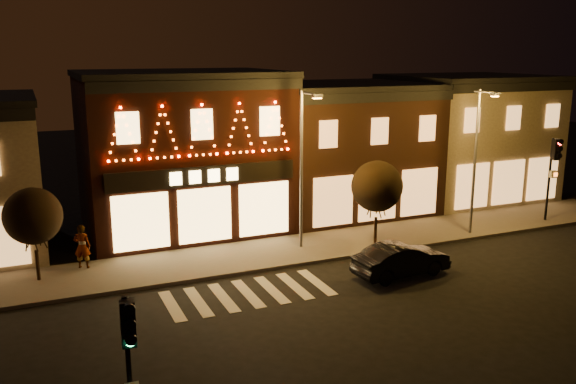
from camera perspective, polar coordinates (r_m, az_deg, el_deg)
ground at (r=20.76m, az=0.05°, el=-13.43°), size 120.00×120.00×0.00m
sidewalk_far at (r=28.28m, az=-2.71°, el=-5.88°), size 44.00×4.00×0.15m
building_pulp at (r=32.29m, az=-9.90°, el=3.82°), size 10.20×8.34×8.30m
building_right_a at (r=35.75m, az=5.11°, el=4.20°), size 9.20×8.28×7.50m
building_right_b at (r=40.76m, az=16.35°, el=5.04°), size 9.20×8.28×7.80m
traffic_signal_near at (r=13.32m, az=-14.69°, el=-14.68°), size 0.32×0.44×4.28m
traffic_signal_far at (r=35.80m, az=23.69°, el=2.58°), size 0.41×0.53×4.56m
streetlamp_mid at (r=27.90m, az=1.47°, el=3.22°), size 0.47×1.69×7.38m
streetlamp_right at (r=31.58m, az=17.40°, el=3.71°), size 0.66×1.67×7.30m
tree_left at (r=26.28m, az=-22.86°, el=-2.11°), size 2.30×2.30×3.85m
tree_right at (r=29.04m, az=8.36°, el=0.53°), size 2.45×2.45×4.09m
dark_sedan at (r=26.13m, az=10.60°, el=-6.27°), size 4.35×1.80×1.40m
pedestrian at (r=27.53m, az=-18.78°, el=-4.86°), size 0.82×0.69×1.92m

